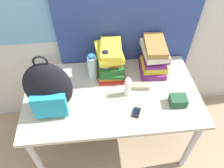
% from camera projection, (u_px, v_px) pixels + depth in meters
% --- Properties ---
extents(desk, '(1.31, 0.74, 0.70)m').
position_uv_depth(desk, '(112.00, 100.00, 1.71)').
color(desk, '#B7B299').
rests_on(desk, ground_plane).
extents(backpack, '(0.31, 0.18, 0.47)m').
position_uv_depth(backpack, '(49.00, 90.00, 1.41)').
color(backpack, black).
rests_on(backpack, desk).
extents(book_stack_left, '(0.23, 0.30, 0.27)m').
position_uv_depth(book_stack_left, '(110.00, 61.00, 1.70)').
color(book_stack_left, red).
rests_on(book_stack_left, desk).
extents(book_stack_center, '(0.22, 0.29, 0.27)m').
position_uv_depth(book_stack_center, '(154.00, 57.00, 1.72)').
color(book_stack_center, '#6B2370').
rests_on(book_stack_center, desk).
extents(water_bottle, '(0.07, 0.07, 0.23)m').
position_uv_depth(water_bottle, '(93.00, 67.00, 1.69)').
color(water_bottle, silver).
rests_on(water_bottle, desk).
extents(sports_bottle, '(0.08, 0.08, 0.27)m').
position_uv_depth(sports_bottle, '(106.00, 67.00, 1.66)').
color(sports_bottle, white).
rests_on(sports_bottle, desk).
extents(sunscreen_bottle, '(0.05, 0.05, 0.16)m').
position_uv_depth(sunscreen_bottle, '(128.00, 87.00, 1.59)').
color(sunscreen_bottle, white).
rests_on(sunscreen_bottle, desk).
extents(cell_phone, '(0.08, 0.09, 0.02)m').
position_uv_depth(cell_phone, '(137.00, 112.00, 1.52)').
color(cell_phone, black).
rests_on(cell_phone, desk).
extents(sunglasses_case, '(0.16, 0.08, 0.04)m').
position_uv_depth(sunglasses_case, '(139.00, 86.00, 1.67)').
color(sunglasses_case, gray).
rests_on(sunglasses_case, desk).
extents(camera_pouch, '(0.12, 0.10, 0.07)m').
position_uv_depth(camera_pouch, '(178.00, 101.00, 1.56)').
color(camera_pouch, '#234C33').
rests_on(camera_pouch, desk).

